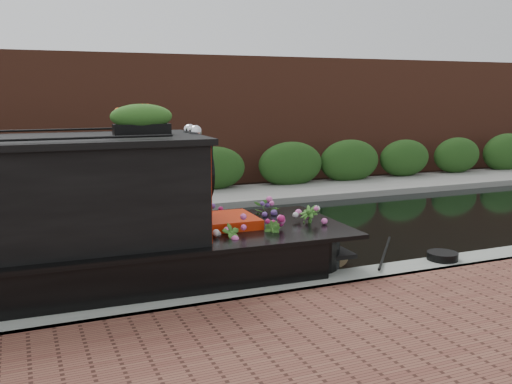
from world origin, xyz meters
name	(u,v)px	position (x,y,z in m)	size (l,w,h in m)	color
ground	(196,246)	(0.00, 0.00, 0.00)	(80.00, 80.00, 0.00)	black
near_bank_coping	(267,304)	(0.00, -3.30, 0.00)	(40.00, 0.60, 0.50)	gray
far_bank_path	(148,206)	(0.00, 4.20, 0.00)	(40.00, 2.40, 0.34)	slate
far_hedge	(141,200)	(0.00, 5.10, 0.00)	(40.00, 1.10, 2.80)	#1E4115
far_brick_wall	(127,188)	(0.00, 7.20, 0.00)	(40.00, 1.00, 8.00)	brown
rope_fender	(334,254)	(1.80, -2.04, 0.17)	(0.35, 0.35, 0.37)	brown
coiled_mooring_rope	(442,256)	(3.10, -3.20, 0.31)	(0.49, 0.49, 0.12)	black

